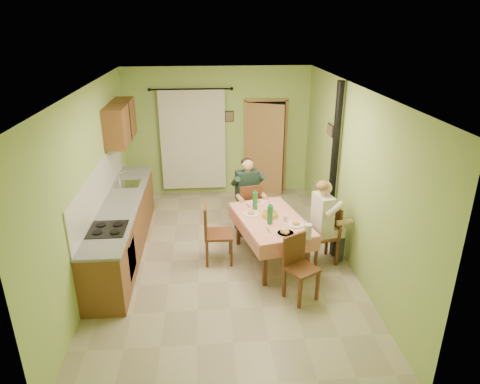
{
  "coord_description": "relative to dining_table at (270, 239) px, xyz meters",
  "views": [
    {
      "loc": [
        -0.25,
        -6.17,
        3.71
      ],
      "look_at": [
        0.25,
        0.1,
        1.15
      ],
      "focal_mm": 32.0,
      "sensor_mm": 36.0,
      "label": 1
    }
  ],
  "objects": [
    {
      "name": "floor",
      "position": [
        -0.73,
        0.08,
        -0.38
      ],
      "size": [
        4.0,
        6.0,
        0.01
      ],
      "primitive_type": "cube",
      "color": "tan",
      "rests_on": "ground"
    },
    {
      "name": "room_shell",
      "position": [
        -0.73,
        0.08,
        1.44
      ],
      "size": [
        4.04,
        6.04,
        2.82
      ],
      "color": "#A2C666",
      "rests_on": "ground"
    },
    {
      "name": "kitchen_run",
      "position": [
        -2.44,
        0.48,
        0.1
      ],
      "size": [
        0.64,
        3.64,
        1.56
      ],
      "color": "brown",
      "rests_on": "ground"
    },
    {
      "name": "upper_cabinets",
      "position": [
        -2.55,
        1.78,
        1.57
      ],
      "size": [
        0.35,
        1.4,
        0.7
      ],
      "primitive_type": "cube",
      "color": "brown",
      "rests_on": "room_shell"
    },
    {
      "name": "curtain",
      "position": [
        -1.28,
        2.98,
        0.88
      ],
      "size": [
        1.7,
        0.07,
        2.22
      ],
      "color": "black",
      "rests_on": "ground"
    },
    {
      "name": "doorway",
      "position": [
        0.3,
        2.98,
        0.67
      ],
      "size": [
        0.96,
        0.36,
        2.15
      ],
      "color": "black",
      "rests_on": "ground"
    },
    {
      "name": "dining_table",
      "position": [
        0.0,
        0.0,
        0.0
      ],
      "size": [
        1.29,
        1.76,
        0.76
      ],
      "rotation": [
        0.0,
        0.0,
        0.23
      ],
      "color": "#E98D7A",
      "rests_on": "ground"
    },
    {
      "name": "tableware",
      "position": [
        0.04,
        -0.1,
        0.44
      ],
      "size": [
        0.9,
        1.52,
        0.33
      ],
      "color": "white",
      "rests_on": "dining_table"
    },
    {
      "name": "chair_far",
      "position": [
        -0.27,
        1.04,
        -0.09
      ],
      "size": [
        0.5,
        0.5,
        0.97
      ],
      "rotation": [
        0.0,
        0.0,
        0.23
      ],
      "color": "#582E18",
      "rests_on": "ground"
    },
    {
      "name": "chair_near",
      "position": [
        0.27,
        -1.07,
        -0.09
      ],
      "size": [
        0.53,
        0.53,
        0.95
      ],
      "rotation": [
        0.0,
        0.0,
        3.67
      ],
      "color": "#582E18",
      "rests_on": "ground"
    },
    {
      "name": "chair_right",
      "position": [
        0.84,
        -0.12,
        -0.09
      ],
      "size": [
        0.5,
        0.5,
        0.98
      ],
      "rotation": [
        0.0,
        0.0,
        1.77
      ],
      "color": "#582E18",
      "rests_on": "ground"
    },
    {
      "name": "chair_left",
      "position": [
        -0.86,
        0.05,
        -0.09
      ],
      "size": [
        0.45,
        0.45,
        1.01
      ],
      "rotation": [
        0.0,
        0.0,
        -1.58
      ],
      "color": "#582E18",
      "rests_on": "ground"
    },
    {
      "name": "man_far",
      "position": [
        -0.27,
        1.05,
        0.5
      ],
      "size": [
        0.63,
        0.54,
        1.39
      ],
      "rotation": [
        0.0,
        0.0,
        0.23
      ],
      "color": "#192D23",
      "rests_on": "chair_far"
    },
    {
      "name": "man_right",
      "position": [
        0.83,
        -0.12,
        0.5
      ],
      "size": [
        0.53,
        0.63,
        1.39
      ],
      "rotation": [
        0.0,
        0.0,
        1.77
      ],
      "color": "beige",
      "rests_on": "chair_right"
    },
    {
      "name": "stove_flue",
      "position": [
        1.17,
        0.68,
        0.64
      ],
      "size": [
        0.24,
        0.24,
        2.8
      ],
      "color": "black",
      "rests_on": "ground"
    },
    {
      "name": "picture_back",
      "position": [
        -0.48,
        3.05,
        1.37
      ],
      "size": [
        0.19,
        0.03,
        0.23
      ],
      "primitive_type": "cube",
      "color": "black",
      "rests_on": "room_shell"
    },
    {
      "name": "picture_right",
      "position": [
        1.24,
        1.28,
        1.47
      ],
      "size": [
        0.03,
        0.31,
        0.21
      ],
      "primitive_type": "cube",
      "color": "brown",
      "rests_on": "room_shell"
    }
  ]
}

